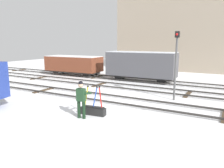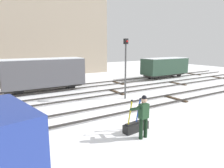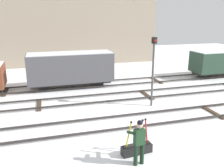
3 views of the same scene
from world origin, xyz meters
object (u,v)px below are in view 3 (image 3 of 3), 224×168
(signal_post, at_px, (153,65))
(freight_car_near_switch, at_px, (71,68))
(freight_car_mid_siding, at_px, (223,61))
(switch_lever_frame, at_px, (137,148))
(rail_worker, at_px, (139,140))

(signal_post, bearing_deg, freight_car_near_switch, 129.37)
(freight_car_near_switch, distance_m, freight_car_mid_siding, 13.43)
(switch_lever_frame, distance_m, rail_worker, 1.01)
(switch_lever_frame, xyz_separation_m, freight_car_mid_siding, (11.98, 9.81, 1.08))
(rail_worker, bearing_deg, signal_post, 54.72)
(switch_lever_frame, relative_size, rail_worker, 0.83)
(switch_lever_frame, xyz_separation_m, freight_car_near_switch, (-1.45, 9.81, 1.26))
(freight_car_near_switch, bearing_deg, rail_worker, -83.66)
(signal_post, height_order, freight_car_near_switch, signal_post)
(switch_lever_frame, xyz_separation_m, rail_worker, (-0.20, -0.66, 0.74))
(rail_worker, relative_size, freight_car_mid_siding, 0.31)
(rail_worker, height_order, freight_car_near_switch, freight_car_near_switch)
(signal_post, relative_size, freight_car_mid_siding, 0.72)
(rail_worker, bearing_deg, switch_lever_frame, 67.23)
(rail_worker, height_order, freight_car_mid_siding, freight_car_mid_siding)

